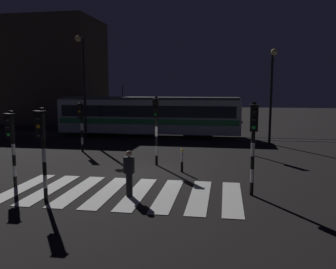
# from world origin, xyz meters

# --- Properties ---
(ground_plane) EXTENTS (120.00, 120.00, 0.00)m
(ground_plane) POSITION_xyz_m (0.00, 0.00, 0.00)
(ground_plane) COLOR black
(rail_near) EXTENTS (80.00, 0.12, 0.03)m
(rail_near) POSITION_xyz_m (0.00, 11.57, 0.01)
(rail_near) COLOR #59595E
(rail_near) RESTS_ON ground
(rail_far) EXTENTS (80.00, 0.12, 0.03)m
(rail_far) POSITION_xyz_m (0.00, 13.00, 0.01)
(rail_far) COLOR #59595E
(rail_far) RESTS_ON ground
(crosswalk_zebra) EXTENTS (8.97, 4.30, 0.02)m
(crosswalk_zebra) POSITION_xyz_m (0.00, -3.41, 0.01)
(crosswalk_zebra) COLOR silver
(crosswalk_zebra) RESTS_ON ground
(traffic_light_corner_far_right) EXTENTS (0.36, 0.42, 3.16)m
(traffic_light_corner_far_right) POSITION_xyz_m (5.33, 5.19, 2.08)
(traffic_light_corner_far_right) COLOR black
(traffic_light_corner_far_right) RESTS_ON ground
(traffic_light_corner_far_left) EXTENTS (0.36, 0.42, 3.14)m
(traffic_light_corner_far_left) POSITION_xyz_m (-5.12, 4.64, 2.07)
(traffic_light_corner_far_left) COLOR black
(traffic_light_corner_far_left) RESTS_ON ground
(traffic_light_kerb_mid_left) EXTENTS (0.36, 0.42, 3.28)m
(traffic_light_kerb_mid_left) POSITION_xyz_m (-2.36, -4.88, 2.17)
(traffic_light_kerb_mid_left) COLOR black
(traffic_light_kerb_mid_left) RESTS_ON ground
(traffic_light_corner_near_left) EXTENTS (0.36, 0.42, 3.07)m
(traffic_light_corner_near_left) POSITION_xyz_m (-4.49, -3.43, 2.02)
(traffic_light_corner_near_left) COLOR black
(traffic_light_corner_near_left) RESTS_ON ground
(traffic_light_median_centre) EXTENTS (0.36, 0.42, 3.53)m
(traffic_light_median_centre) POSITION_xyz_m (0.29, 1.54, 2.33)
(traffic_light_median_centre) COLOR black
(traffic_light_median_centre) RESTS_ON ground
(traffic_light_corner_near_right) EXTENTS (0.36, 0.42, 3.46)m
(traffic_light_corner_near_right) POSITION_xyz_m (4.82, -2.94, 2.28)
(traffic_light_corner_near_right) COLOR black
(traffic_light_corner_near_right) RESTS_ON ground
(street_lamp_trackside_left) EXTENTS (0.44, 1.21, 7.69)m
(street_lamp_trackside_left) POSITION_xyz_m (-6.85, 9.13, 4.83)
(street_lamp_trackside_left) COLOR black
(street_lamp_trackside_left) RESTS_ON ground
(street_lamp_trackside_right) EXTENTS (0.44, 1.21, 6.57)m
(street_lamp_trackside_right) POSITION_xyz_m (6.81, 9.56, 4.22)
(street_lamp_trackside_right) COLOR black
(street_lamp_trackside_right) RESTS_ON ground
(tram) EXTENTS (14.99, 2.58, 4.15)m
(tram) POSITION_xyz_m (-2.55, 12.28, 1.75)
(tram) COLOR silver
(tram) RESTS_ON ground
(pedestrian_waiting_at_kerb) EXTENTS (0.36, 0.24, 1.71)m
(pedestrian_waiting_at_kerb) POSITION_xyz_m (0.40, -3.80, 0.88)
(pedestrian_waiting_at_kerb) COLOR black
(pedestrian_waiting_at_kerb) RESTS_ON ground
(bollard_island_edge) EXTENTS (0.12, 0.12, 1.11)m
(bollard_island_edge) POSITION_xyz_m (1.79, 0.32, 0.56)
(bollard_island_edge) COLOR black
(bollard_island_edge) RESTS_ON ground
(building_backdrop) EXTENTS (10.28, 8.00, 11.64)m
(building_backdrop) POSITION_xyz_m (-16.02, 22.26, 5.82)
(building_backdrop) COLOR #42382D
(building_backdrop) RESTS_ON ground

